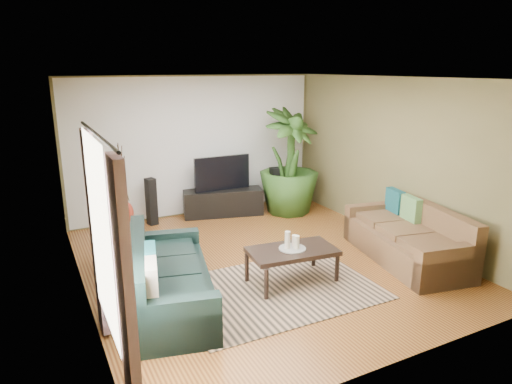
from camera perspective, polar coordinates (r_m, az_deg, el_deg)
floor at (r=6.97m, az=0.76°, el=-8.75°), size 5.50×5.50×0.00m
ceiling at (r=6.36m, az=0.85°, el=14.05°), size 5.50×5.50×0.00m
wall_back at (r=9.01m, az=-7.45°, el=5.69°), size 5.00×0.00×5.00m
wall_front at (r=4.40m, az=17.89°, el=-5.33°), size 5.00×0.00×5.00m
wall_left at (r=5.83m, az=-21.46°, el=-0.60°), size 0.00×5.50×5.50m
wall_right at (r=7.99m, az=16.90°, el=3.91°), size 0.00×5.50×5.50m
backwall_panel at (r=9.00m, az=-7.43°, el=5.68°), size 4.90×0.00×4.90m
window_pane at (r=4.30m, az=-18.90°, el=-5.19°), size 0.00×1.80×1.80m
curtain_near at (r=3.72m, az=-15.97°, el=-12.43°), size 0.08×0.35×2.20m
curtain_far at (r=5.09m, az=-19.40°, el=-5.03°), size 0.08×0.35×2.20m
curtain_rod at (r=4.09m, az=-19.30°, el=6.81°), size 0.03×1.90×0.03m
sofa_left at (r=5.73m, az=-10.65°, el=-9.90°), size 1.40×2.31×0.85m
sofa_right at (r=7.27m, az=18.24°, el=-4.89°), size 1.35×2.28×0.85m
area_rug at (r=6.17m, az=2.55°, el=-12.07°), size 2.60×1.85×0.01m
coffee_table at (r=6.30m, az=4.51°, el=-9.14°), size 1.24×0.76×0.48m
candle_tray at (r=6.20m, az=4.56°, el=-7.05°), size 0.36×0.36×0.02m
candle_tall at (r=6.14m, az=3.96°, el=-5.98°), size 0.07×0.07×0.24m
candle_mid at (r=6.15m, az=5.10°, el=-6.26°), size 0.07×0.07×0.18m
candle_short at (r=6.25m, az=4.84°, el=-6.05°), size 0.07×0.07×0.15m
tv_stand at (r=9.04m, az=-4.12°, el=-1.31°), size 1.61×0.84×0.51m
television at (r=8.90m, az=-4.24°, el=2.38°), size 1.13×0.06×0.67m
speaker_left at (r=8.64m, az=-12.94°, el=-1.18°), size 0.20×0.21×0.88m
speaker_right at (r=9.23m, az=2.34°, el=0.31°), size 0.17×0.19×0.90m
potted_plant at (r=9.03m, az=4.17°, el=3.79°), size 1.46×1.46×2.08m
plant_pot at (r=9.25m, az=4.06°, el=-1.62°), size 0.38×0.38×0.30m
pedestal at (r=8.12m, az=-15.91°, el=-4.57°), size 0.36×0.36×0.32m
vase at (r=8.02m, az=-16.07°, el=-2.52°), size 0.29×0.29×0.41m
side_table at (r=6.88m, az=-16.35°, el=-7.12°), size 0.56×0.56×0.57m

